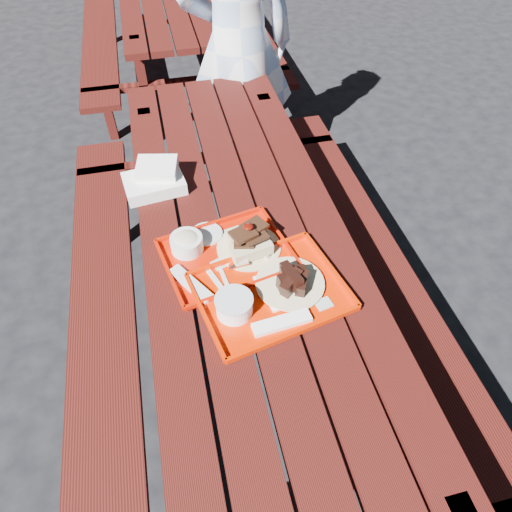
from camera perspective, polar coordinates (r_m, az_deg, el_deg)
The scene contains 7 objects.
ground at distance 2.23m, azimuth -0.90°, elevation -11.37°, with size 60.00×60.00×0.00m, color black.
picnic_table_near at distance 1.77m, azimuth -1.11°, elevation -2.11°, with size 1.41×2.40×0.75m.
picnic_table_far at distance 4.15m, azimuth -10.60°, elevation 28.16°, with size 1.41×2.40×0.75m.
near_tray at distance 1.56m, azimuth -4.03°, elevation 1.08°, with size 0.48×0.40×0.13m.
far_tray at distance 1.45m, azimuth 1.64°, elevation -4.63°, with size 0.52×0.44×0.08m.
white_cloth at distance 1.86m, azimuth -12.52°, elevation 9.34°, with size 0.25×0.21×0.09m.
person at distance 2.68m, azimuth -2.29°, elevation 24.68°, with size 0.63×0.41×1.72m, color #A8C5EA.
Camera 1 is at (-0.23, -1.12, 1.92)m, focal length 32.00 mm.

